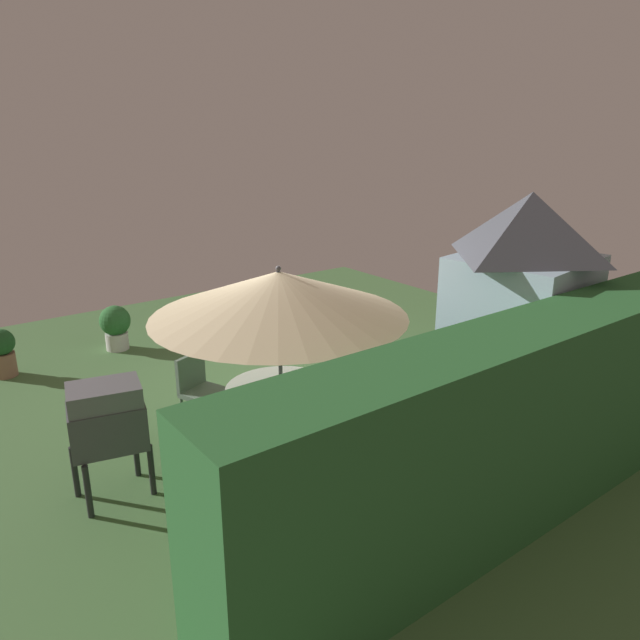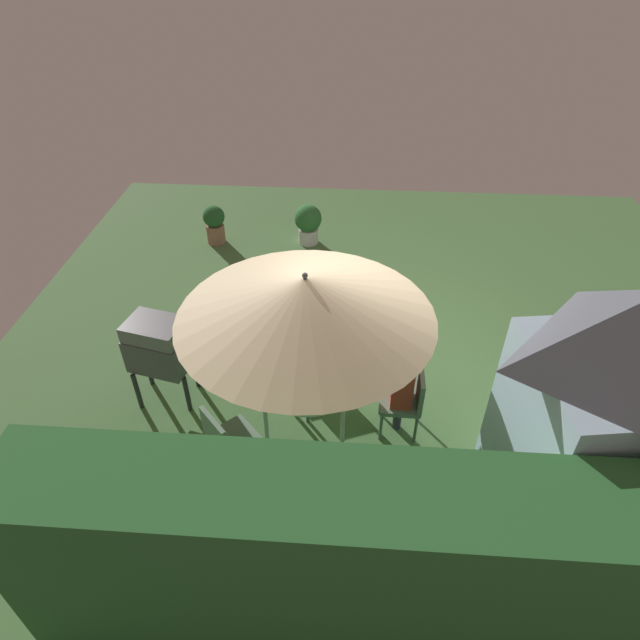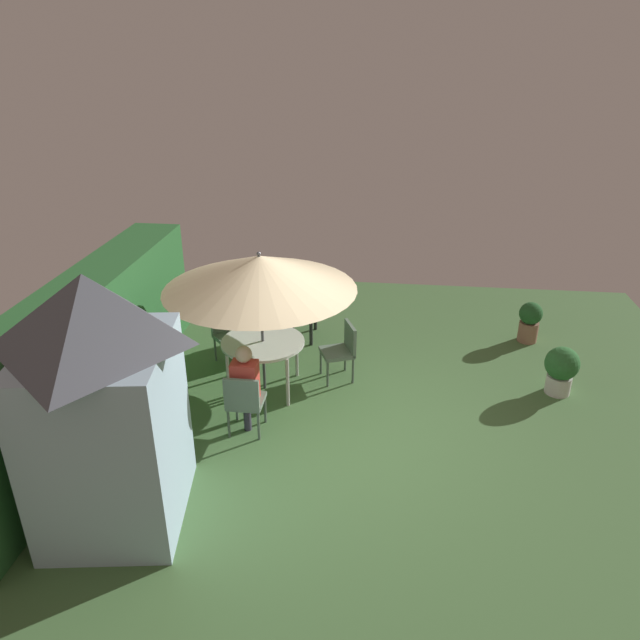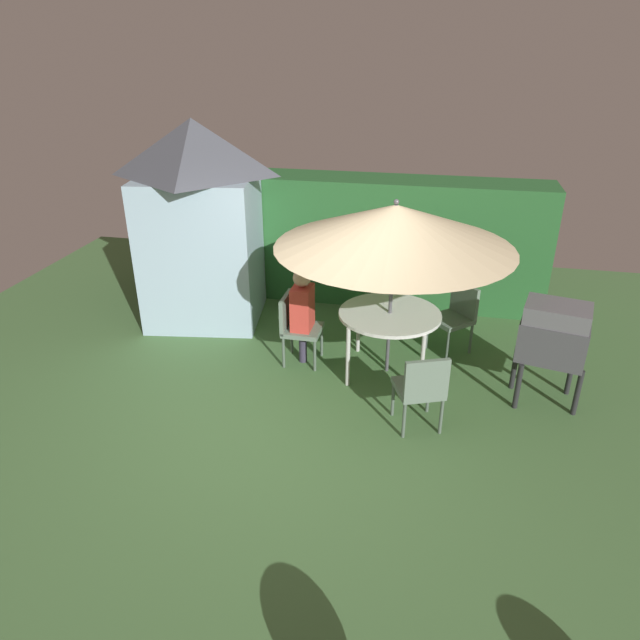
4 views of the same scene
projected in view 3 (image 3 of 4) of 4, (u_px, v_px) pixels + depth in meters
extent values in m
plane|color=#47703D|center=(343.00, 429.00, 8.01)|extent=(11.00, 11.00, 0.00)
cube|color=#28602D|center=(85.00, 353.00, 7.97)|extent=(6.03, 0.80, 1.90)
cube|color=#9EBCD1|center=(110.00, 435.00, 6.14)|extent=(1.72, 1.57, 2.08)
pyramid|color=#4C515B|center=(88.00, 311.00, 5.55)|extent=(1.82, 1.66, 0.74)
cube|color=gray|center=(47.00, 454.00, 6.22)|extent=(0.64, 0.12, 1.62)
cylinder|color=white|center=(263.00, 342.00, 8.64)|extent=(1.22, 1.22, 0.04)
cylinder|color=beige|center=(288.00, 382.00, 8.38)|extent=(0.05, 0.05, 0.76)
cylinder|color=beige|center=(297.00, 354.00, 9.15)|extent=(0.05, 0.05, 0.76)
cylinder|color=beige|center=(228.00, 379.00, 8.46)|extent=(0.05, 0.05, 0.76)
cylinder|color=beige|center=(242.00, 351.00, 9.24)|extent=(0.05, 0.05, 0.76)
cylinder|color=#4C4C51|center=(262.00, 325.00, 8.52)|extent=(0.04, 0.04, 2.10)
cone|color=beige|center=(260.00, 272.00, 8.18)|extent=(2.72, 2.72, 0.48)
sphere|color=#4C4C51|center=(259.00, 254.00, 8.07)|extent=(0.06, 0.06, 0.06)
cube|color=#47474C|center=(301.00, 296.00, 10.23)|extent=(0.80, 0.65, 0.45)
cube|color=slate|center=(301.00, 279.00, 10.09)|extent=(0.76, 0.61, 0.20)
cylinder|color=#262628|center=(311.00, 331.00, 10.14)|extent=(0.06, 0.06, 0.55)
cylinder|color=#262628|center=(315.00, 316.00, 10.70)|extent=(0.06, 0.06, 0.55)
cylinder|color=#262628|center=(287.00, 329.00, 10.18)|extent=(0.06, 0.06, 0.55)
cylinder|color=#262628|center=(292.00, 315.00, 10.74)|extent=(0.06, 0.06, 0.55)
cube|color=slate|center=(246.00, 401.00, 7.81)|extent=(0.47, 0.47, 0.06)
cube|color=slate|center=(241.00, 395.00, 7.53)|extent=(0.06, 0.46, 0.45)
cylinder|color=#516155|center=(229.00, 423.00, 7.75)|extent=(0.04, 0.04, 0.45)
cylinder|color=#516155|center=(259.00, 425.00, 7.70)|extent=(0.04, 0.04, 0.45)
cylinder|color=#516155|center=(236.00, 406.00, 8.11)|extent=(0.04, 0.04, 0.45)
cylinder|color=#516155|center=(265.00, 408.00, 8.06)|extent=(0.04, 0.04, 0.45)
cube|color=slate|center=(337.00, 353.00, 9.04)|extent=(0.60, 0.60, 0.06)
cube|color=slate|center=(350.00, 338.00, 8.99)|extent=(0.45, 0.21, 0.45)
cylinder|color=#516155|center=(353.00, 370.00, 9.01)|extent=(0.04, 0.04, 0.45)
cylinder|color=#516155|center=(345.00, 358.00, 9.36)|extent=(0.04, 0.04, 0.45)
cylinder|color=#516155|center=(328.00, 373.00, 8.91)|extent=(0.04, 0.04, 0.45)
cylinder|color=#516155|center=(321.00, 361.00, 9.26)|extent=(0.04, 0.04, 0.45)
cube|color=slate|center=(231.00, 337.00, 9.51)|extent=(0.65, 0.65, 0.06)
cube|color=slate|center=(224.00, 320.00, 9.57)|extent=(0.35, 0.37, 0.45)
cylinder|color=#516155|center=(237.00, 342.00, 9.86)|extent=(0.04, 0.04, 0.45)
cylinder|color=#516155|center=(215.00, 348.00, 9.65)|extent=(0.04, 0.04, 0.45)
cylinder|color=#516155|center=(249.00, 351.00, 9.57)|extent=(0.04, 0.04, 0.45)
cylinder|color=#516155|center=(227.00, 358.00, 9.35)|extent=(0.04, 0.04, 0.45)
cylinder|color=silver|center=(558.00, 384.00, 8.79)|extent=(0.36, 0.36, 0.28)
sphere|color=#2D6B33|center=(562.00, 363.00, 8.64)|extent=(0.50, 0.50, 0.50)
cylinder|color=#936651|center=(528.00, 332.00, 10.32)|extent=(0.33, 0.33, 0.36)
sphere|color=#235628|center=(531.00, 313.00, 10.17)|extent=(0.39, 0.39, 0.39)
cube|color=#CC3D33|center=(245.00, 381.00, 7.68)|extent=(0.24, 0.34, 0.55)
sphere|color=tan|center=(243.00, 354.00, 7.51)|extent=(0.22, 0.22, 0.22)
cylinder|color=#383347|center=(247.00, 414.00, 7.90)|extent=(0.10, 0.10, 0.48)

